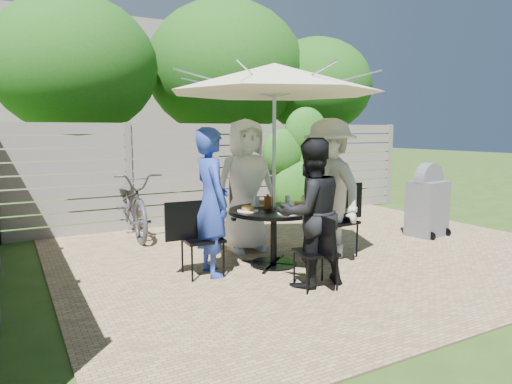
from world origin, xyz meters
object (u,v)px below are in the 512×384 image
glass_back (257,201)px  umbrella (274,79)px  person_right (329,189)px  bbq_grill (427,203)px  plate_front (288,212)px  person_left (211,203)px  coffee_cup (272,201)px  plate_right (298,205)px  person_back (246,186)px  plate_back (261,203)px  chair_left (201,254)px  syrup_jug (268,203)px  chair_back (242,228)px  chair_front (316,267)px  glass_front (292,206)px  plate_left (248,209)px  glass_right (288,201)px  patio_table (274,227)px  person_front (310,213)px  bicycle (132,204)px  chair_right (336,235)px

glass_back → umbrella: bearing=-70.7°
umbrella → person_right: 1.63m
person_right → bbq_grill: bearing=99.0°
umbrella → plate_front: 1.62m
person_left → coffee_cup: person_left is taller
person_right → plate_right: 0.50m
person_back → plate_back: bearing=-90.0°
chair_left → syrup_jug: bearing=3.5°
chair_back → person_back: 0.65m
chair_front → person_right: bearing=-33.1°
glass_front → syrup_jug: syrup_jug is taller
plate_right → plate_left: bearing=177.3°
glass_right → coffee_cup: 0.20m
plate_front → person_back: bearing=87.3°
syrup_jug → chair_back: bearing=83.5°
patio_table → coffee_cup: (0.11, 0.22, 0.28)m
person_left → plate_front: person_left is taller
person_right → coffee_cup: (-0.72, 0.25, -0.14)m
plate_front → plate_left: bearing=132.3°
plate_back → person_right: bearing=-26.2°
person_left → glass_back: size_ratio=12.54×
glass_right → patio_table: bearing=-160.7°
chair_left → person_front: 1.38m
chair_left → syrup_jug: chair_left is taller
syrup_jug → bicycle: 2.74m
person_back → plate_front: 1.20m
person_right → chair_left: bearing=-90.0°
umbrella → glass_back: size_ratio=19.40×
patio_table → plate_back: bearing=87.3°
plate_left → glass_back: size_ratio=1.86×
chair_front → plate_back: size_ratio=3.21×
person_left → syrup_jug: bearing=-86.3°
person_back → syrup_jug: person_back is taller
glass_back → plate_left: bearing=-137.2°
chair_right → plate_left: bearing=-7.2°
plate_back → plate_front: same height
chair_front → person_front: size_ratio=0.51×
person_left → plate_front: size_ratio=6.75×
patio_table → bbq_grill: size_ratio=0.97×
glass_back → coffee_cup: size_ratio=1.17×
glass_front → person_front: bearing=-103.1°
person_back → coffee_cup: size_ratio=15.65×
person_back → chair_front: bearing=-90.1°
plate_back → chair_back: bearing=87.2°
plate_back → plate_left: (-0.38, -0.34, 0.00)m
plate_right → glass_front: size_ratio=1.86×
chair_left → bbq_grill: (4.00, 0.16, 0.27)m
glass_back → chair_right: bearing=-16.2°
chair_front → chair_left: bearing=52.6°
glass_right → bbq_grill: (2.77, 0.11, -0.26)m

